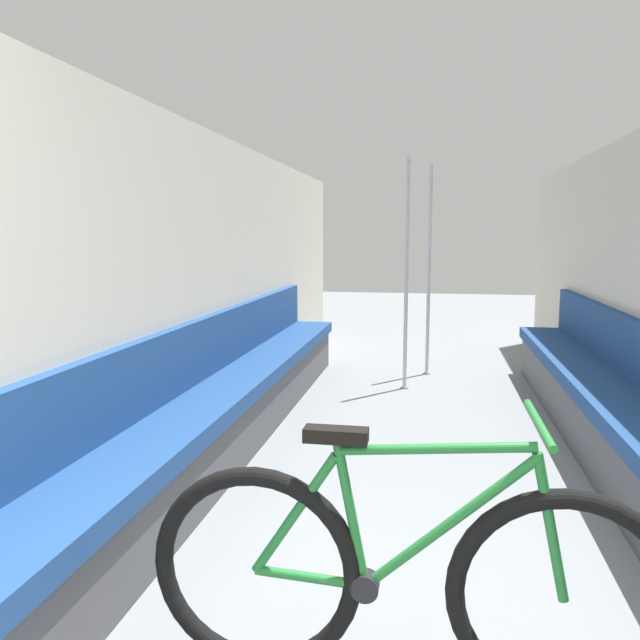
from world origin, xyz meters
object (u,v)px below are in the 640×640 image
at_px(bench_seat_row_left, 231,402).
at_px(grab_pole_far, 406,278).
at_px(grab_pole_near, 429,274).
at_px(bench_seat_row_right, 621,422).
at_px(bicycle, 403,579).

height_order(bench_seat_row_left, grab_pole_far, grab_pole_far).
xyz_separation_m(bench_seat_row_left, grab_pole_near, (1.30, 2.49, 0.74)).
distance_m(bench_seat_row_right, bicycle, 2.45).
height_order(bench_seat_row_right, bicycle, bicycle).
height_order(bench_seat_row_left, bench_seat_row_right, same).
xyz_separation_m(bicycle, grab_pole_far, (-0.17, 3.95, 0.67)).
distance_m(bench_seat_row_left, grab_pole_far, 2.26).
xyz_separation_m(bench_seat_row_right, bicycle, (-1.22, -2.12, 0.06)).
relative_size(bicycle, grab_pole_near, 0.78).
bearing_deg(bicycle, grab_pole_far, 111.27).
bearing_deg(bench_seat_row_left, bench_seat_row_right, 0.00).
relative_size(bench_seat_row_right, grab_pole_near, 2.56).
distance_m(grab_pole_near, grab_pole_far, 0.69).
bearing_deg(bicycle, grab_pole_near, 108.44).
xyz_separation_m(bench_seat_row_right, grab_pole_far, (-1.40, 1.83, 0.74)).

